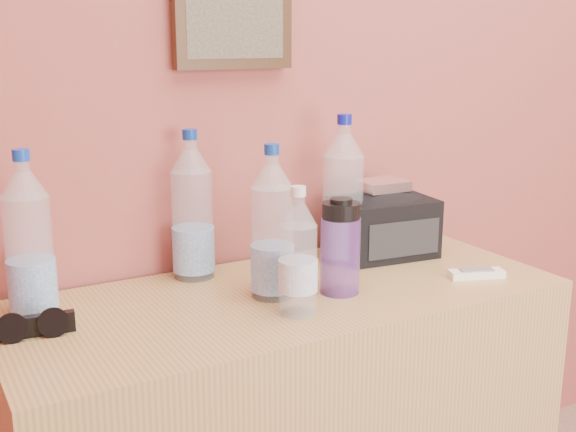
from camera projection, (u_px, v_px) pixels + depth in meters
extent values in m
plane|color=#9D4F43|center=(395.00, 37.00, 1.97)|extent=(4.00, 0.00, 4.00)
cylinder|color=silver|center=(29.00, 245.00, 1.47)|extent=(0.09, 0.09, 0.30)
cylinder|color=#103BB8|center=(21.00, 155.00, 1.42)|extent=(0.03, 0.03, 0.02)
cylinder|color=white|center=(192.00, 214.00, 1.70)|extent=(0.10, 0.10, 0.31)
cylinder|color=#0C3295|center=(190.00, 134.00, 1.66)|extent=(0.03, 0.03, 0.02)
cylinder|color=white|center=(343.00, 198.00, 1.82)|extent=(0.10, 0.10, 0.33)
cylinder|color=#0D15A0|center=(344.00, 119.00, 1.77)|extent=(0.04, 0.04, 0.02)
cylinder|color=white|center=(272.00, 231.00, 1.57)|extent=(0.09, 0.09, 0.30)
cylinder|color=navy|center=(272.00, 149.00, 1.53)|extent=(0.03, 0.03, 0.02)
cylinder|color=white|center=(298.00, 260.00, 1.48)|extent=(0.08, 0.08, 0.23)
cylinder|color=silver|center=(298.00, 191.00, 1.45)|extent=(0.03, 0.03, 0.02)
cylinder|color=#7341A0|center=(340.00, 256.00, 1.61)|extent=(0.09, 0.09, 0.17)
cylinder|color=black|center=(341.00, 208.00, 1.59)|extent=(0.08, 0.08, 0.04)
cube|color=silver|center=(476.00, 274.00, 1.73)|extent=(0.14, 0.09, 0.02)
cube|color=white|center=(382.00, 185.00, 1.88)|extent=(0.13, 0.11, 0.03)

